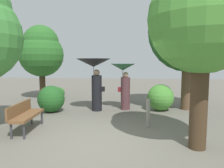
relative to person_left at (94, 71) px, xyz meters
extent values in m
plane|color=#6B665B|center=(0.68, -3.34, -1.64)|extent=(40.00, 40.00, 0.00)
cylinder|color=black|center=(0.09, -0.01, -0.91)|extent=(0.42, 0.42, 1.47)
sphere|color=tan|center=(0.09, -0.01, -0.06)|extent=(0.26, 0.26, 0.26)
cylinder|color=#333338|center=(-0.04, 0.00, -0.26)|extent=(0.02, 0.02, 0.85)
cone|color=black|center=(-0.04, 0.00, 0.34)|extent=(1.42, 1.42, 0.34)
cube|color=black|center=(0.36, -0.03, -0.73)|extent=(0.14, 0.10, 0.20)
cylinder|color=#563338|center=(1.26, 0.33, -0.96)|extent=(0.39, 0.39, 1.37)
sphere|color=tan|center=(1.26, 0.33, -0.16)|extent=(0.24, 0.24, 0.24)
cylinder|color=#333338|center=(1.15, 0.34, -0.36)|extent=(0.02, 0.02, 0.76)
cone|color=#33724C|center=(1.15, 0.34, 0.16)|extent=(1.05, 1.05, 0.29)
cube|color=maroon|center=(1.01, 0.35, -0.79)|extent=(0.14, 0.10, 0.20)
cylinder|color=#38383D|center=(-1.28, -3.40, -1.42)|extent=(0.06, 0.06, 0.44)
cylinder|color=#38383D|center=(-1.62, -3.43, -1.42)|extent=(0.06, 0.06, 0.44)
cylinder|color=#38383D|center=(-1.38, -2.06, -1.42)|extent=(0.06, 0.06, 0.44)
cylinder|color=#38383D|center=(-1.72, -2.09, -1.42)|extent=(0.06, 0.06, 0.44)
cube|color=brown|center=(-1.50, -2.74, -1.18)|extent=(0.55, 1.53, 0.08)
cube|color=brown|center=(-1.74, -2.76, -0.99)|extent=(0.17, 1.50, 0.35)
cylinder|color=#42301E|center=(-3.41, 2.67, -0.04)|extent=(0.32, 0.32, 3.20)
sphere|color=#2D6B28|center=(-3.41, 2.67, 0.76)|extent=(2.39, 2.39, 2.39)
sphere|color=#2D6B28|center=(-3.41, 2.67, 1.40)|extent=(1.91, 1.91, 1.91)
cylinder|color=#42301E|center=(3.07, -3.57, 0.34)|extent=(0.40, 0.40, 3.97)
sphere|color=#4C9338|center=(3.07, -3.57, 1.33)|extent=(2.43, 2.43, 2.43)
cylinder|color=brown|center=(3.85, 0.58, 0.54)|extent=(0.44, 0.44, 4.36)
sphere|color=#235B23|center=(3.85, 0.58, 1.63)|extent=(3.33, 3.33, 3.33)
sphere|color=#235B23|center=(3.85, 0.58, 2.50)|extent=(2.67, 2.67, 2.67)
sphere|color=#2D6B28|center=(-2.45, 2.59, -1.33)|extent=(0.62, 0.62, 0.62)
sphere|color=#235B23|center=(-1.70, -0.44, -1.10)|extent=(1.07, 1.07, 1.07)
sphere|color=#4C9338|center=(2.72, 0.25, -1.09)|extent=(1.10, 1.10, 1.10)
cylinder|color=gray|center=(2.04, -2.04, -1.20)|extent=(0.12, 0.12, 0.88)
camera|label=1|loc=(1.52, -8.50, 0.40)|focal=33.64mm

